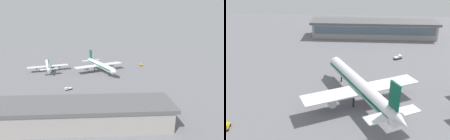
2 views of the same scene
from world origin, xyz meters
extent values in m
plane|color=slate|center=(0.00, 0.00, 0.00)|extent=(288.00, 288.00, 0.00)
cube|color=#9E9993|center=(-0.90, -78.00, 4.55)|extent=(81.32, 18.13, 9.10)
cube|color=#4C6070|center=(-0.90, -68.76, 5.85)|extent=(78.07, 0.30, 4.68)
cube|color=#59595B|center=(-0.90, -78.00, 9.75)|extent=(84.58, 18.85, 1.56)
cylinder|color=white|center=(-38.56, 14.94, 4.88)|extent=(15.69, 36.36, 4.07)
cone|color=white|center=(-44.87, 33.62, 4.88)|extent=(4.97, 5.09, 3.87)
cone|color=white|center=(-32.25, -3.75, 5.49)|extent=(4.71, 5.86, 3.26)
cube|color=#0C593F|center=(-38.56, 14.94, 5.19)|extent=(15.30, 34.98, 0.73)
cube|color=white|center=(-37.97, 13.18, 4.48)|extent=(35.20, 16.85, 0.37)
cylinder|color=#A5A8AD|center=(-47.30, 10.03, 3.05)|extent=(3.66, 5.27, 2.24)
cylinder|color=#A5A8AD|center=(-28.65, 16.33, 3.05)|extent=(3.66, 5.27, 2.24)
cube|color=white|center=(-33.24, -0.84, 5.29)|extent=(14.38, 7.64, 0.29)
cube|color=#0C593F|center=(-33.24, -0.84, 10.17)|extent=(1.55, 3.51, 6.51)
cylinder|color=black|center=(-42.71, 27.20, 1.42)|extent=(0.49, 0.49, 2.85)
cylinder|color=black|center=(-40.70, 11.09, 1.42)|extent=(0.49, 0.49, 2.85)
cylinder|color=black|center=(-34.53, 13.17, 1.42)|extent=(0.49, 0.49, 2.85)
cylinder|color=white|center=(9.65, 7.49, 6.20)|extent=(25.66, 44.31, 5.17)
cone|color=white|center=(20.86, -14.89, 6.20)|extent=(6.70, 6.82, 4.91)
cone|color=white|center=(-1.57, 29.87, 6.98)|extent=(6.59, 7.63, 4.13)
cube|color=#0C593F|center=(9.65, 7.49, 6.59)|extent=(24.91, 42.67, 0.93)
cube|color=white|center=(8.59, 9.59, 5.68)|extent=(43.26, 26.71, 0.47)
cylinder|color=#A5A8AD|center=(19.76, 15.19, 3.88)|extent=(5.28, 6.73, 2.84)
cylinder|color=#A5A8AD|center=(-2.58, 3.99, 3.88)|extent=(5.28, 6.73, 2.84)
cube|color=white|center=(0.18, 26.39, 6.72)|extent=(17.84, 11.76, 0.37)
cube|color=#0C593F|center=(0.18, 26.39, 12.92)|extent=(2.52, 4.28, 8.27)
cylinder|color=black|center=(17.01, -7.21, 1.81)|extent=(0.62, 0.62, 3.62)
cylinder|color=black|center=(11.66, 12.70, 1.81)|extent=(0.62, 0.62, 3.62)
cylinder|color=black|center=(4.27, 9.00, 1.81)|extent=(0.62, 0.62, 3.62)
cube|color=black|center=(51.15, 27.71, 0.55)|extent=(2.49, 3.51, 0.30)
cube|color=gold|center=(51.01, 28.40, 1.50)|extent=(2.21, 2.14, 1.60)
cube|color=#3F596B|center=(50.86, 29.19, 1.82)|extent=(1.58, 0.39, 0.90)
cube|color=gold|center=(51.33, 26.83, 0.95)|extent=(2.14, 1.74, 0.50)
cylinder|color=black|center=(50.00, 28.63, 0.40)|extent=(0.45, 0.84, 0.80)
cylinder|color=black|center=(51.86, 29.00, 0.40)|extent=(0.45, 0.84, 0.80)
cylinder|color=black|center=(50.44, 26.43, 0.40)|extent=(0.45, 0.84, 0.80)
cylinder|color=black|center=(52.30, 26.80, 0.40)|extent=(0.45, 0.84, 0.80)
cube|color=black|center=(-11.36, -35.58, 0.55)|extent=(4.72, 4.00, 0.30)
cube|color=white|center=(-12.44, -36.29, 1.30)|extent=(2.55, 2.58, 1.20)
cube|color=#3F596B|center=(-13.12, -36.74, 1.54)|extent=(0.94, 1.38, 0.67)
cube|color=white|center=(-10.60, -35.08, 1.00)|extent=(3.22, 3.01, 0.60)
cylinder|color=black|center=(-12.12, -37.22, 0.40)|extent=(0.83, 0.69, 0.80)
cylinder|color=black|center=(-13.16, -35.63, 0.40)|extent=(0.83, 0.69, 0.80)
cylinder|color=black|center=(-9.55, -35.53, 0.40)|extent=(0.83, 0.69, 0.80)
cylinder|color=black|center=(-10.59, -33.94, 0.40)|extent=(0.83, 0.69, 0.80)
cone|color=#EA590C|center=(43.25, -40.81, 0.30)|extent=(0.44, 0.44, 0.60)
camera|label=1|loc=(11.19, -148.04, 43.80)|focal=28.64mm
camera|label=2|loc=(12.11, 87.93, 48.34)|focal=39.58mm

